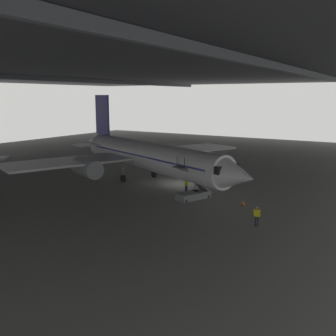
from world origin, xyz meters
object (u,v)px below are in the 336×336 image
boarding_stairs (193,192)px  airplane_main (147,156)px  baggage_tug (92,172)px  crew_worker_by_stairs (186,185)px  crew_worker_near_nose (257,215)px  traffic_cone_orange (243,202)px

boarding_stairs → airplane_main: bearing=65.1°
airplane_main → baggage_tug: bearing=93.0°
boarding_stairs → crew_worker_by_stairs: bearing=43.5°
airplane_main → crew_worker_near_nose: 19.14m
airplane_main → baggage_tug: (-0.45, 8.62, -2.76)m
crew_worker_near_nose → traffic_cone_orange: crew_worker_near_nose is taller
boarding_stairs → traffic_cone_orange: bearing=-85.3°
crew_worker_by_stairs → baggage_tug: (1.60, 15.27, -0.38)m
boarding_stairs → traffic_cone_orange: (0.44, -5.33, -0.42)m
crew_worker_near_nose → baggage_tug: bearing=72.0°
boarding_stairs → baggage_tug: boarding_stairs is taller
airplane_main → boarding_stairs: size_ratio=7.15×
airplane_main → traffic_cone_orange: size_ratio=53.31×
crew_worker_by_stairs → boarding_stairs: bearing=-136.5°
boarding_stairs → baggage_tug: 17.39m
airplane_main → crew_worker_near_nose: bearing=-117.4°
boarding_stairs → crew_worker_near_nose: boarding_stairs is taller
crew_worker_near_nose → baggage_tug: size_ratio=0.67×
airplane_main → crew_worker_by_stairs: airplane_main is taller
traffic_cone_orange → baggage_tug: size_ratio=0.24×
crew_worker_near_nose → baggage_tug: 26.81m
airplane_main → traffic_cone_orange: airplane_main is taller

